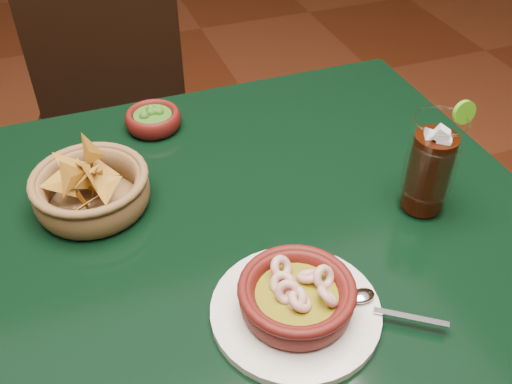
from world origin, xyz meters
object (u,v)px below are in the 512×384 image
object	(u,v)px
dining_chair	(112,125)
chip_basket	(91,189)
cola_drink	(430,166)
shrimp_plate	(297,300)
dining_table	(172,277)

from	to	relation	value
dining_chair	chip_basket	distance (m)	0.67
chip_basket	cola_drink	size ratio (longest dim) A/B	1.15
dining_chair	shrimp_plate	xyz separation A→B (m)	(0.14, -0.92, 0.27)
shrimp_plate	cola_drink	xyz separation A→B (m)	(0.27, 0.13, 0.05)
cola_drink	dining_chair	bearing A→B (deg)	117.46
shrimp_plate	cola_drink	world-z (taller)	cola_drink
dining_chair	chip_basket	world-z (taller)	dining_chair
dining_table	cola_drink	xyz separation A→B (m)	(0.40, -0.08, 0.18)
dining_chair	shrimp_plate	distance (m)	0.96
dining_table	cola_drink	distance (m)	0.45
dining_chair	chip_basket	xyz separation A→B (m)	(-0.09, -0.60, 0.27)
chip_basket	dining_chair	bearing A→B (deg)	81.90
shrimp_plate	chip_basket	distance (m)	0.38
dining_chair	chip_basket	bearing A→B (deg)	-98.10
chip_basket	dining_table	bearing A→B (deg)	-48.55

